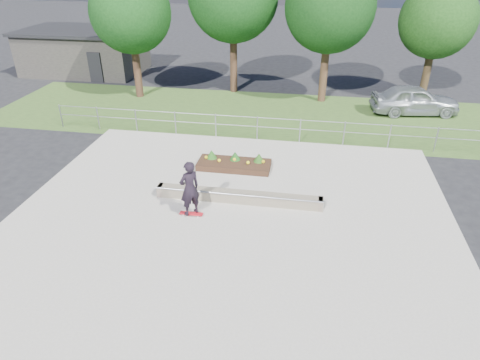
{
  "coord_description": "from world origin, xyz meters",
  "views": [
    {
      "loc": [
        2.36,
        -11.16,
        8.15
      ],
      "look_at": [
        0.2,
        1.5,
        1.1
      ],
      "focal_mm": 32.0,
      "sensor_mm": 36.0,
      "label": 1
    }
  ],
  "objects_px": {
    "planter_bed": "(234,163)",
    "grind_ledge": "(238,197)",
    "parked_car": "(415,100)",
    "skateboarder": "(190,189)"
  },
  "relations": [
    {
      "from": "grind_ledge",
      "to": "parked_car",
      "type": "distance_m",
      "value": 13.43
    },
    {
      "from": "skateboarder",
      "to": "parked_car",
      "type": "distance_m",
      "value": 15.2
    },
    {
      "from": "grind_ledge",
      "to": "skateboarder",
      "type": "height_order",
      "value": "skateboarder"
    },
    {
      "from": "grind_ledge",
      "to": "parked_car",
      "type": "xyz_separation_m",
      "value": [
        7.88,
        10.87,
        0.52
      ]
    },
    {
      "from": "grind_ledge",
      "to": "parked_car",
      "type": "bearing_deg",
      "value": 54.06
    },
    {
      "from": "planter_bed",
      "to": "parked_car",
      "type": "distance_m",
      "value": 11.83
    },
    {
      "from": "parked_car",
      "to": "skateboarder",
      "type": "bearing_deg",
      "value": 134.04
    },
    {
      "from": "grind_ledge",
      "to": "planter_bed",
      "type": "relative_size",
      "value": 2.0
    },
    {
      "from": "skateboarder",
      "to": "parked_car",
      "type": "xyz_separation_m",
      "value": [
        9.31,
        12.01,
        -0.33
      ]
    },
    {
      "from": "planter_bed",
      "to": "grind_ledge",
      "type": "bearing_deg",
      "value": -76.6
    }
  ]
}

